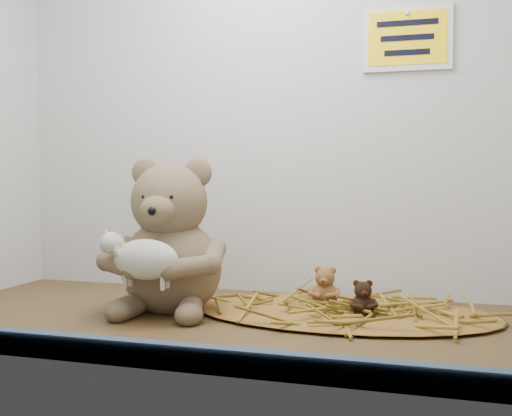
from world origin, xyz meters
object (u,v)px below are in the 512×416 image
(main_teddy, at_px, (171,235))
(toy_lamb, at_px, (146,259))
(mini_teddy_tan, at_px, (325,285))
(mini_teddy_brown, at_px, (363,296))

(main_teddy, height_order, toy_lamb, main_teddy)
(main_teddy, xyz_separation_m, toy_lamb, (0.00, -0.11, -0.03))
(toy_lamb, bearing_deg, mini_teddy_tan, 35.36)
(toy_lamb, distance_m, mini_teddy_tan, 0.36)
(mini_teddy_tan, distance_m, mini_teddy_brown, 0.11)
(mini_teddy_brown, bearing_deg, main_teddy, 167.85)
(mini_teddy_tan, xyz_separation_m, mini_teddy_brown, (0.08, -0.07, -0.01))
(main_teddy, relative_size, mini_teddy_tan, 3.84)
(main_teddy, xyz_separation_m, mini_teddy_brown, (0.37, 0.03, -0.11))
(mini_teddy_brown, bearing_deg, toy_lamb, -176.36)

